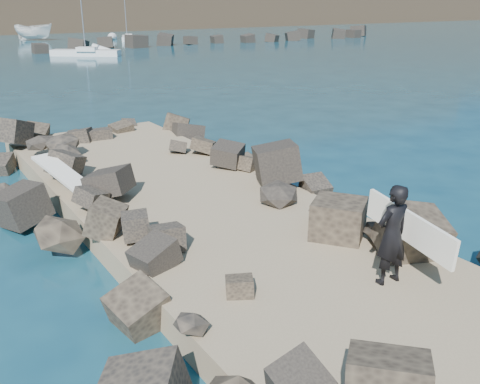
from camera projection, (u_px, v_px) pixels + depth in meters
The scene contains 11 objects.
ground at pixel (219, 236), 13.56m from camera, with size 800.00×800.00×0.00m, color #0F384C.
jetty at pixel (264, 255), 11.88m from camera, with size 6.00×26.00×0.60m, color #8C7759.
riprap_left at pixel (133, 273), 10.72m from camera, with size 2.60×22.00×1.00m, color black.
riprap_right at pixel (345, 213), 13.69m from camera, with size 2.60×22.00×1.00m, color black.
breakwater_secondary at pixel (232, 38), 74.69m from camera, with size 52.00×4.00×1.20m, color black.
surfboard_resting at pixel (62, 176), 14.83m from camera, with size 0.59×2.37×0.08m, color white.
boat_imported at pixel (34, 32), 78.99m from camera, with size 2.37×6.29×2.43m, color white.
surfer_with_board at pixel (394, 234), 9.87m from camera, with size 1.04×2.41×1.95m.
sailboat_d at pixel (127, 38), 78.51m from camera, with size 3.73×6.47×7.81m.
sailboat_f at pixel (126, 27), 109.30m from camera, with size 3.03×5.20×6.43m.
sailboat_c at pixel (86, 53), 57.00m from camera, with size 6.78×5.71×8.78m.
Camera 1 is at (-6.28, -10.68, 5.66)m, focal length 40.00 mm.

